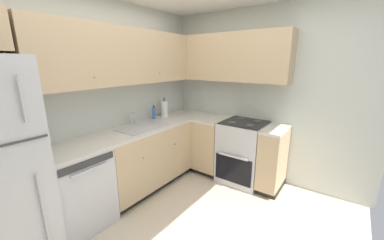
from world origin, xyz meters
TOP-DOWN VIEW (x-y plane):
  - wall_back at (0.00, 1.50)m, footprint 3.54×0.05m
  - wall_right at (1.74, 0.00)m, footprint 0.05×3.06m
  - dishwasher at (-0.55, 1.18)m, footprint 0.60×0.63m
  - lower_cabinets_back at (0.44, 1.18)m, footprint 1.37×0.62m
  - countertop_back at (0.43, 1.18)m, footprint 2.57×0.60m
  - lower_cabinets_right at (1.42, 0.28)m, footprint 0.62×1.34m
  - countertop_right at (1.42, 0.28)m, footprint 0.60×1.34m
  - oven_range at (1.44, 0.13)m, footprint 0.68×0.62m
  - upper_cabinets_back at (0.27, 1.32)m, footprint 2.25×0.34m
  - upper_cabinets_right at (1.56, 0.53)m, footprint 0.32×1.89m
  - sink at (0.41, 1.15)m, footprint 0.67×0.40m
  - faucet at (0.41, 1.35)m, footprint 0.07×0.16m
  - soap_bottle at (0.82, 1.36)m, footprint 0.05×0.05m
  - paper_towel_roll at (1.04, 1.34)m, footprint 0.11×0.11m

SIDE VIEW (x-z plane):
  - dishwasher at x=-0.55m, z-range 0.00..0.88m
  - lower_cabinets_right at x=1.42m, z-range 0.00..0.88m
  - lower_cabinets_back at x=0.44m, z-range 0.00..0.88m
  - oven_range at x=1.44m, z-range -0.07..1.00m
  - sink at x=0.41m, z-range 0.82..0.92m
  - countertop_back at x=0.43m, z-range 0.88..0.91m
  - countertop_right at x=1.42m, z-range 0.88..0.91m
  - soap_bottle at x=0.82m, z-range 0.90..1.12m
  - faucet at x=0.41m, z-range 0.93..1.12m
  - paper_towel_roll at x=1.04m, z-range 0.88..1.20m
  - wall_back at x=0.00m, z-range 0.00..2.54m
  - wall_right at x=1.74m, z-range 0.00..2.54m
  - upper_cabinets_back at x=0.27m, z-range 1.49..2.18m
  - upper_cabinets_right at x=1.56m, z-range 1.49..2.18m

